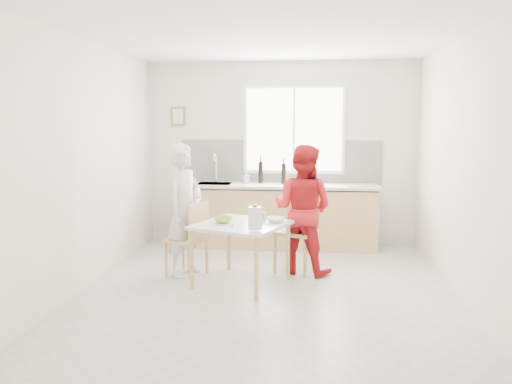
# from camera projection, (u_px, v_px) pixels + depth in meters

# --- Properties ---
(ground) EXTENTS (4.50, 4.50, 0.00)m
(ground) POSITION_uv_depth(u_px,v_px,m) (267.00, 290.00, 5.42)
(ground) COLOR #B7B7B2
(ground) RESTS_ON ground
(room_shell) EXTENTS (4.50, 4.50, 4.50)m
(room_shell) POSITION_uv_depth(u_px,v_px,m) (268.00, 138.00, 5.20)
(room_shell) COLOR silver
(room_shell) RESTS_ON ground
(window) EXTENTS (1.50, 0.06, 1.30)m
(window) POSITION_uv_depth(u_px,v_px,m) (294.00, 130.00, 7.36)
(window) COLOR white
(window) RESTS_ON room_shell
(backsplash) EXTENTS (3.00, 0.02, 0.65)m
(backsplash) POSITION_uv_depth(u_px,v_px,m) (280.00, 162.00, 7.46)
(backsplash) COLOR white
(backsplash) RESTS_ON room_shell
(picture_frame) EXTENTS (0.22, 0.03, 0.28)m
(picture_frame) POSITION_uv_depth(u_px,v_px,m) (178.00, 116.00, 7.52)
(picture_frame) COLOR #4F803A
(picture_frame) RESTS_ON room_shell
(kitchen_counter) EXTENTS (2.84, 0.64, 1.37)m
(kitchen_counter) POSITION_uv_depth(u_px,v_px,m) (278.00, 218.00, 7.29)
(kitchen_counter) COLOR #DBB976
(kitchen_counter) RESTS_ON ground
(dining_table) EXTENTS (1.17, 1.17, 0.69)m
(dining_table) POSITION_uv_depth(u_px,v_px,m) (241.00, 230.00, 5.55)
(dining_table) COLOR silver
(dining_table) RESTS_ON ground
(chair_left) EXTENTS (0.53, 0.53, 0.88)m
(chair_left) POSITION_uv_depth(u_px,v_px,m) (191.00, 236.00, 5.88)
(chair_left) COLOR #DBB976
(chair_left) RESTS_ON ground
(chair_far) EXTENTS (0.59, 0.59, 0.99)m
(chair_far) POSITION_uv_depth(u_px,v_px,m) (299.00, 226.00, 6.12)
(chair_far) COLOR #DBB976
(chair_far) RESTS_ON ground
(person_white) EXTENTS (0.56, 0.67, 1.57)m
(person_white) POSITION_uv_depth(u_px,v_px,m) (184.00, 210.00, 5.88)
(person_white) COLOR silver
(person_white) RESTS_ON ground
(person_red) EXTENTS (0.91, 0.82, 1.55)m
(person_red) POSITION_uv_depth(u_px,v_px,m) (303.00, 209.00, 5.98)
(person_red) COLOR red
(person_red) RESTS_ON ground
(bowl_green) EXTENTS (0.26, 0.26, 0.06)m
(bowl_green) POSITION_uv_depth(u_px,v_px,m) (223.00, 220.00, 5.58)
(bowl_green) COLOR #89CC2F
(bowl_green) RESTS_ON dining_table
(bowl_white) EXTENTS (0.27, 0.27, 0.05)m
(bowl_white) POSITION_uv_depth(u_px,v_px,m) (275.00, 220.00, 5.62)
(bowl_white) COLOR white
(bowl_white) RESTS_ON dining_table
(milk_jug) EXTENTS (0.20, 0.15, 0.26)m
(milk_jug) POSITION_uv_depth(u_px,v_px,m) (255.00, 218.00, 5.13)
(milk_jug) COLOR white
(milk_jug) RESTS_ON dining_table
(green_box) EXTENTS (0.13, 0.13, 0.09)m
(green_box) POSITION_uv_depth(u_px,v_px,m) (261.00, 216.00, 5.73)
(green_box) COLOR #91D531
(green_box) RESTS_ON dining_table
(spoon) EXTENTS (0.16, 0.02, 0.01)m
(spoon) POSITION_uv_depth(u_px,v_px,m) (225.00, 225.00, 5.38)
(spoon) COLOR #A5A5AA
(spoon) RESTS_ON dining_table
(cutting_board) EXTENTS (0.38, 0.30, 0.01)m
(cutting_board) POSITION_uv_depth(u_px,v_px,m) (359.00, 186.00, 6.98)
(cutting_board) COLOR #80C62D
(cutting_board) RESTS_ON kitchen_counter
(wine_bottle_a) EXTENTS (0.07, 0.07, 0.32)m
(wine_bottle_a) POSITION_uv_depth(u_px,v_px,m) (261.00, 172.00, 7.33)
(wine_bottle_a) COLOR black
(wine_bottle_a) RESTS_ON kitchen_counter
(wine_bottle_b) EXTENTS (0.07, 0.07, 0.30)m
(wine_bottle_b) POSITION_uv_depth(u_px,v_px,m) (284.00, 174.00, 7.23)
(wine_bottle_b) COLOR black
(wine_bottle_b) RESTS_ON kitchen_counter
(jar_amber) EXTENTS (0.06, 0.06, 0.16)m
(jar_amber) POSITION_uv_depth(u_px,v_px,m) (287.00, 179.00, 7.23)
(jar_amber) COLOR #955C20
(jar_amber) RESTS_ON kitchen_counter
(soap_bottle) EXTENTS (0.10, 0.10, 0.17)m
(soap_bottle) POSITION_uv_depth(u_px,v_px,m) (246.00, 177.00, 7.33)
(soap_bottle) COLOR #999999
(soap_bottle) RESTS_ON kitchen_counter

